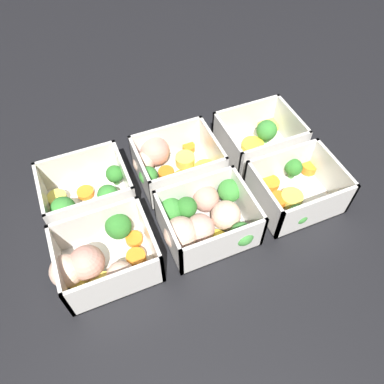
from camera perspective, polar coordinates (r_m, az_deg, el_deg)
ground_plane at (r=0.61m, az=0.00°, el=-1.34°), size 4.00×4.00×0.00m
container_near_left at (r=0.54m, az=-13.91°, el=-10.06°), size 0.15×0.12×0.07m
container_near_center at (r=0.55m, az=1.99°, el=-4.10°), size 0.14×0.13×0.07m
container_near_right at (r=0.61m, az=15.39°, el=0.25°), size 0.14×0.11×0.07m
container_far_left at (r=0.61m, az=-15.71°, el=-0.33°), size 0.13×0.11×0.07m
container_far_center at (r=0.63m, az=-3.45°, el=4.31°), size 0.14×0.14×0.07m
container_far_right at (r=0.67m, az=10.39°, el=7.49°), size 0.14×0.13×0.07m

